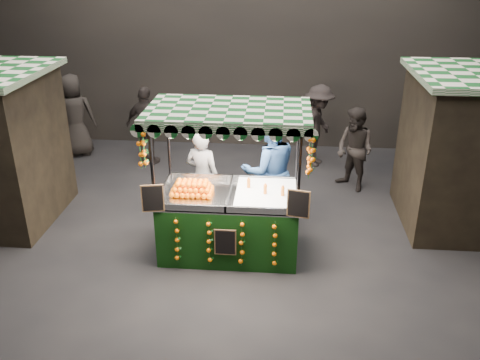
{
  "coord_description": "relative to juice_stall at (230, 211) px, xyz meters",
  "views": [
    {
      "loc": [
        0.88,
        -6.64,
        4.34
      ],
      "look_at": [
        0.25,
        0.68,
        1.01
      ],
      "focal_mm": 38.49,
      "sensor_mm": 36.0,
      "label": 1
    }
  ],
  "objects": [
    {
      "name": "market_hall",
      "position": [
        -0.14,
        -0.17,
        2.66
      ],
      "size": [
        12.1,
        10.1,
        5.05
      ],
      "color": "black",
      "rests_on": "ground"
    },
    {
      "name": "shopper_2",
      "position": [
        -2.13,
        3.44,
        0.14
      ],
      "size": [
        1.08,
        0.71,
        1.71
      ],
      "rotation": [
        0.0,
        0.0,
        2.83
      ],
      "color": "#2B2423",
      "rests_on": "ground"
    },
    {
      "name": "shopper_3",
      "position": [
        1.51,
        3.72,
        0.16
      ],
      "size": [
        1.02,
        1.29,
        1.76
      ],
      "rotation": [
        0.0,
        0.0,
        1.2
      ],
      "color": "black",
      "rests_on": "ground"
    },
    {
      "name": "ground",
      "position": [
        -0.14,
        -0.17,
        -0.72
      ],
      "size": [
        12.0,
        12.0,
        0.0
      ],
      "primitive_type": "plane",
      "color": "black",
      "rests_on": "ground"
    },
    {
      "name": "shopper_5",
      "position": [
        4.14,
        3.65,
        0.25
      ],
      "size": [
        1.07,
        1.88,
        1.93
      ],
      "rotation": [
        0.0,
        0.0,
        1.87
      ],
      "color": "black",
      "rests_on": "ground"
    },
    {
      "name": "vendor_blue",
      "position": [
        0.56,
        0.98,
        0.26
      ],
      "size": [
        1.12,
        0.97,
        1.95
      ],
      "rotation": [
        0.0,
        0.0,
        3.42
      ],
      "color": "#284B83",
      "rests_on": "ground"
    },
    {
      "name": "shopper_1",
      "position": [
        2.14,
        2.51,
        0.09
      ],
      "size": [
        0.98,
        1.0,
        1.63
      ],
      "rotation": [
        0.0,
        0.0,
        -0.86
      ],
      "color": "#292422",
      "rests_on": "ground"
    },
    {
      "name": "vendor_grey",
      "position": [
        -0.55,
        0.95,
        0.11
      ],
      "size": [
        0.7,
        0.57,
        1.66
      ],
      "rotation": [
        0.0,
        0.0,
        2.81
      ],
      "color": "gray",
      "rests_on": "ground"
    },
    {
      "name": "shopper_4",
      "position": [
        -3.88,
        3.84,
        0.21
      ],
      "size": [
        1.02,
        0.79,
        1.85
      ],
      "rotation": [
        0.0,
        0.0,
        3.39
      ],
      "color": "black",
      "rests_on": "ground"
    },
    {
      "name": "shopper_0",
      "position": [
        -3.89,
        2.13,
        0.04
      ],
      "size": [
        0.62,
        0.47,
        1.51
      ],
      "rotation": [
        0.0,
        0.0,
        -0.22
      ],
      "color": "#2B2723",
      "rests_on": "ground"
    },
    {
      "name": "juice_stall",
      "position": [
        0.0,
        0.0,
        0.0
      ],
      "size": [
        2.39,
        1.4,
        2.31
      ],
      "color": "black",
      "rests_on": "ground"
    }
  ]
}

